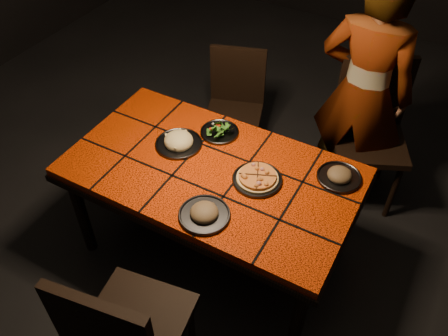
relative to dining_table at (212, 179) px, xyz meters
The scene contains 11 objects.
room_shell 0.83m from the dining_table, ahead, with size 6.04×7.04×3.08m.
dining_table is the anchor object (origin of this frame).
chair_near 0.95m from the dining_table, 84.29° to the right, with size 0.53×0.53×1.02m.
chair_far_left 0.99m from the dining_table, 110.17° to the left, with size 0.51×0.51×0.89m.
chair_far_right 1.21m from the dining_table, 59.11° to the left, with size 0.62×0.62×1.03m.
diner 1.13m from the dining_table, 61.19° to the left, with size 0.61×0.40×1.67m, color brown.
plate_pizza 0.28m from the dining_table, ahead, with size 0.30×0.30×0.04m.
plate_pasta 0.30m from the dining_table, 163.09° to the left, with size 0.27×0.27×0.09m.
plate_salad 0.33m from the dining_table, 111.02° to the left, with size 0.23×0.23×0.07m.
plate_mushroom_a 0.36m from the dining_table, 65.50° to the right, with size 0.26×0.26×0.09m.
plate_mushroom_b 0.70m from the dining_table, 23.07° to the left, with size 0.24×0.24×0.08m.
Camera 1 is at (0.98, -1.60, 2.57)m, focal length 38.00 mm.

